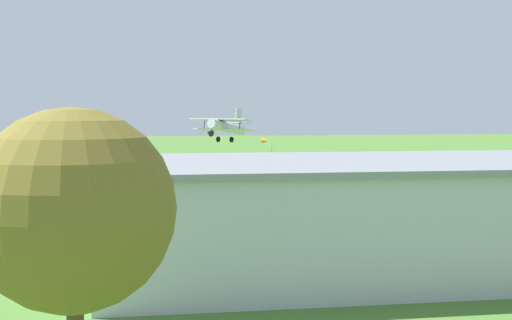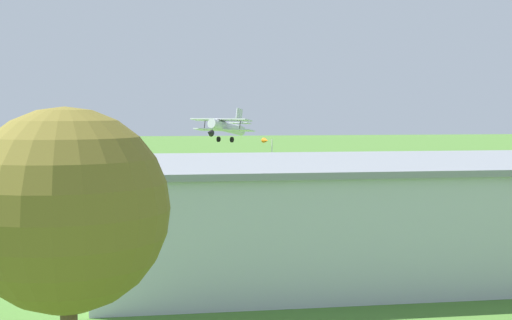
{
  "view_description": "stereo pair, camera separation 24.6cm",
  "coord_description": "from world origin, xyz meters",
  "px_view_note": "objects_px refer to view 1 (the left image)",
  "views": [
    {
      "loc": [
        11.25,
        72.64,
        9.71
      ],
      "look_at": [
        0.64,
        7.88,
        4.99
      ],
      "focal_mm": 46.94,
      "sensor_mm": 36.0,
      "label": 1
    },
    {
      "loc": [
        11.0,
        72.68,
        9.71
      ],
      "look_at": [
        0.64,
        7.88,
        4.99
      ],
      "focal_mm": 46.94,
      "sensor_mm": 36.0,
      "label": 2
    }
  ],
  "objects_px": {
    "car_silver": "(6,225)",
    "windsock": "(267,145)",
    "person_beside_truck": "(239,215)",
    "biplane": "(225,127)",
    "car_yellow": "(466,214)",
    "hangar": "(360,214)",
    "tree_behind_hangar_left": "(73,211)",
    "person_watching_takeoff": "(124,213)",
    "car_blue": "(95,223)"
  },
  "relations": [
    {
      "from": "car_silver",
      "to": "windsock",
      "type": "height_order",
      "value": "windsock"
    },
    {
      "from": "person_beside_truck",
      "to": "biplane",
      "type": "bearing_deg",
      "value": -93.18
    },
    {
      "from": "car_yellow",
      "to": "car_silver",
      "type": "bearing_deg",
      "value": -0.73
    },
    {
      "from": "hangar",
      "to": "tree_behind_hangar_left",
      "type": "xyz_separation_m",
      "value": [
        14.98,
        21.25,
        3.67
      ]
    },
    {
      "from": "hangar",
      "to": "person_watching_takeoff",
      "type": "xyz_separation_m",
      "value": [
        15.06,
        -19.9,
        -2.55
      ]
    },
    {
      "from": "biplane",
      "to": "tree_behind_hangar_left",
      "type": "bearing_deg",
      "value": 79.33
    },
    {
      "from": "car_silver",
      "to": "car_blue",
      "type": "bearing_deg",
      "value": 179.27
    },
    {
      "from": "car_blue",
      "to": "biplane",
      "type": "bearing_deg",
      "value": -121.17
    },
    {
      "from": "car_blue",
      "to": "car_yellow",
      "type": "bearing_deg",
      "value": 179.27
    },
    {
      "from": "person_beside_truck",
      "to": "tree_behind_hangar_left",
      "type": "bearing_deg",
      "value": 75.69
    },
    {
      "from": "tree_behind_hangar_left",
      "to": "car_blue",
      "type": "bearing_deg",
      "value": -86.52
    },
    {
      "from": "hangar",
      "to": "windsock",
      "type": "relative_size",
      "value": 4.71
    },
    {
      "from": "biplane",
      "to": "person_watching_takeoff",
      "type": "relative_size",
      "value": 4.23
    },
    {
      "from": "person_watching_takeoff",
      "to": "car_silver",
      "type": "bearing_deg",
      "value": 30.73
    },
    {
      "from": "person_watching_takeoff",
      "to": "windsock",
      "type": "distance_m",
      "value": 22.3
    },
    {
      "from": "car_yellow",
      "to": "person_beside_truck",
      "type": "distance_m",
      "value": 19.65
    },
    {
      "from": "person_beside_truck",
      "to": "person_watching_takeoff",
      "type": "bearing_deg",
      "value": -17.17
    },
    {
      "from": "tree_behind_hangar_left",
      "to": "hangar",
      "type": "bearing_deg",
      "value": -125.17
    },
    {
      "from": "car_blue",
      "to": "car_silver",
      "type": "distance_m",
      "value": 6.79
    },
    {
      "from": "biplane",
      "to": "car_blue",
      "type": "height_order",
      "value": "biplane"
    },
    {
      "from": "person_beside_truck",
      "to": "person_watching_takeoff",
      "type": "xyz_separation_m",
      "value": [
        9.81,
        -3.03,
        0.01
      ]
    },
    {
      "from": "person_beside_truck",
      "to": "tree_behind_hangar_left",
      "type": "xyz_separation_m",
      "value": [
        9.72,
        38.12,
        6.23
      ]
    },
    {
      "from": "person_watching_takeoff",
      "to": "hangar",
      "type": "bearing_deg",
      "value": 127.12
    },
    {
      "from": "car_blue",
      "to": "windsock",
      "type": "relative_size",
      "value": 0.65
    },
    {
      "from": "car_yellow",
      "to": "person_watching_takeoff",
      "type": "distance_m",
      "value": 29.84
    },
    {
      "from": "person_beside_truck",
      "to": "tree_behind_hangar_left",
      "type": "height_order",
      "value": "tree_behind_hangar_left"
    },
    {
      "from": "windsock",
      "to": "person_watching_takeoff",
      "type": "bearing_deg",
      "value": 44.41
    },
    {
      "from": "car_blue",
      "to": "person_watching_takeoff",
      "type": "relative_size",
      "value": 2.62
    },
    {
      "from": "biplane",
      "to": "car_yellow",
      "type": "bearing_deg",
      "value": 130.13
    },
    {
      "from": "car_silver",
      "to": "biplane",
      "type": "bearing_deg",
      "value": -132.79
    },
    {
      "from": "hangar",
      "to": "person_watching_takeoff",
      "type": "height_order",
      "value": "hangar"
    },
    {
      "from": "person_watching_takeoff",
      "to": "tree_behind_hangar_left",
      "type": "height_order",
      "value": "tree_behind_hangar_left"
    },
    {
      "from": "person_watching_takeoff",
      "to": "tree_behind_hangar_left",
      "type": "distance_m",
      "value": 41.62
    },
    {
      "from": "biplane",
      "to": "car_silver",
      "type": "height_order",
      "value": "biplane"
    },
    {
      "from": "car_yellow",
      "to": "car_silver",
      "type": "distance_m",
      "value": 38.16
    },
    {
      "from": "car_yellow",
      "to": "person_watching_takeoff",
      "type": "bearing_deg",
      "value": -11.14
    },
    {
      "from": "windsock",
      "to": "person_beside_truck",
      "type": "bearing_deg",
      "value": 72.65
    },
    {
      "from": "hangar",
      "to": "tree_behind_hangar_left",
      "type": "height_order",
      "value": "tree_behind_hangar_left"
    },
    {
      "from": "hangar",
      "to": "person_watching_takeoff",
      "type": "distance_m",
      "value": 25.09
    },
    {
      "from": "biplane",
      "to": "person_watching_takeoff",
      "type": "height_order",
      "value": "biplane"
    },
    {
      "from": "hangar",
      "to": "car_blue",
      "type": "xyz_separation_m",
      "value": [
        17.15,
        -14.54,
        -2.52
      ]
    },
    {
      "from": "biplane",
      "to": "person_beside_truck",
      "type": "relative_size",
      "value": 4.27
    },
    {
      "from": "tree_behind_hangar_left",
      "to": "windsock",
      "type": "bearing_deg",
      "value": -105.3
    },
    {
      "from": "car_yellow",
      "to": "person_watching_takeoff",
      "type": "xyz_separation_m",
      "value": [
        29.27,
        -5.77,
        -0.02
      ]
    },
    {
      "from": "windsock",
      "to": "car_blue",
      "type": "bearing_deg",
      "value": 49.44
    },
    {
      "from": "person_beside_truck",
      "to": "tree_behind_hangar_left",
      "type": "relative_size",
      "value": 0.17
    },
    {
      "from": "car_blue",
      "to": "person_watching_takeoff",
      "type": "distance_m",
      "value": 5.76
    },
    {
      "from": "car_silver",
      "to": "person_beside_truck",
      "type": "height_order",
      "value": "car_silver"
    },
    {
      "from": "car_yellow",
      "to": "hangar",
      "type": "bearing_deg",
      "value": 44.85
    },
    {
      "from": "car_silver",
      "to": "person_beside_truck",
      "type": "relative_size",
      "value": 2.79
    }
  ]
}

